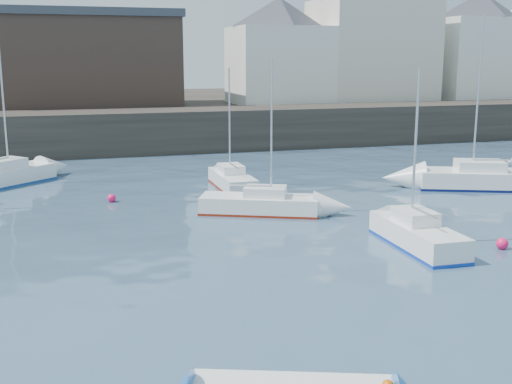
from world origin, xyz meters
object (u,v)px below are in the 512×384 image
object	(u,v)px
sailboat_b	(260,204)
buoy_mid	(502,249)
buoy_far	(112,202)
sailboat_f	(232,180)
sailboat_h	(0,176)
sailboat_c	(417,234)
sailboat_d	(485,178)

from	to	relation	value
sailboat_b	buoy_mid	size ratio (longest dim) A/B	15.59
sailboat_b	buoy_far	xyz separation A→B (m)	(-6.13, 4.23, -0.44)
sailboat_f	sailboat_h	size ratio (longest dim) A/B	0.79
sailboat_c	sailboat_b	bearing A→B (deg)	121.11
sailboat_f	buoy_far	xyz separation A→B (m)	(-6.37, -1.57, -0.44)
sailboat_c	sailboat_h	world-z (taller)	sailboat_h
sailboat_d	buoy_far	distance (m)	19.23
sailboat_f	buoy_far	bearing A→B (deg)	-166.20
sailboat_f	sailboat_b	bearing A→B (deg)	-92.36
buoy_mid	sailboat_c	bearing A→B (deg)	158.60
sailboat_c	buoy_mid	bearing A→B (deg)	-21.40
sailboat_f	sailboat_h	xyz separation A→B (m)	(-11.78, 4.15, 0.07)
buoy_far	sailboat_c	bearing A→B (deg)	-46.92
sailboat_b	buoy_mid	bearing A→B (deg)	-48.48
sailboat_d	sailboat_f	distance (m)	13.31
sailboat_d	buoy_mid	xyz separation A→B (m)	(-6.15, -9.50, -0.54)
sailboat_d	sailboat_f	world-z (taller)	sailboat_d
sailboat_b	sailboat_c	xyz separation A→B (m)	(3.96, -6.56, 0.05)
sailboat_h	buoy_far	world-z (taller)	sailboat_h
sailboat_h	sailboat_f	bearing A→B (deg)	-19.42
sailboat_h	buoy_far	size ratio (longest dim) A/B	19.25
sailboat_d	sailboat_h	size ratio (longest dim) A/B	1.12
sailboat_c	sailboat_h	bearing A→B (deg)	133.20
buoy_far	sailboat_b	bearing A→B (deg)	-34.60
sailboat_b	sailboat_d	world-z (taller)	sailboat_d
buoy_mid	sailboat_f	bearing A→B (deg)	115.95
sailboat_b	sailboat_h	xyz separation A→B (m)	(-11.54, 9.95, 0.07)
sailboat_b	sailboat_f	size ratio (longest dim) A/B	1.08
sailboat_c	sailboat_h	distance (m)	22.65
buoy_mid	buoy_far	distance (m)	17.57
sailboat_f	sailboat_h	bearing A→B (deg)	160.58
sailboat_h	buoy_mid	size ratio (longest dim) A/B	18.25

